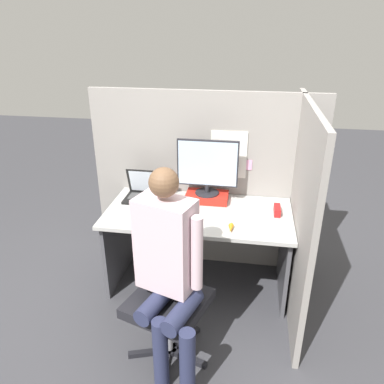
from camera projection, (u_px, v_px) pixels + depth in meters
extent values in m
plane|color=#3D3D42|center=(191.00, 313.00, 2.91)|extent=(12.00, 12.00, 0.00)
cube|color=gray|center=(205.00, 183.00, 3.27)|extent=(1.96, 0.04, 1.58)
cube|color=white|center=(229.00, 155.00, 3.10)|extent=(0.30, 0.01, 0.40)
cube|color=#F4EA66|center=(217.00, 167.00, 3.16)|extent=(0.08, 0.01, 0.08)
cube|color=#EA9EC6|center=(247.00, 165.00, 3.11)|extent=(0.09, 0.01, 0.09)
cube|color=gray|center=(299.00, 213.00, 2.74)|extent=(0.04, 1.38, 1.58)
cube|color=#B7B7B2|center=(198.00, 213.00, 2.96)|extent=(1.46, 0.73, 0.03)
cube|color=#4C4C51|center=(118.00, 244.00, 3.20)|extent=(0.03, 0.62, 0.67)
cube|color=#4C4C51|center=(284.00, 259.00, 3.00)|extent=(0.03, 0.62, 0.67)
cube|color=red|center=(207.00, 197.00, 3.12)|extent=(0.35, 0.21, 0.07)
cylinder|color=#232328|center=(207.00, 193.00, 3.10)|extent=(0.20, 0.20, 0.01)
cylinder|color=#232328|center=(207.00, 188.00, 3.09)|extent=(0.04, 0.04, 0.07)
cube|color=#232328|center=(208.00, 163.00, 3.00)|extent=(0.50, 0.02, 0.39)
cube|color=silver|center=(207.00, 164.00, 2.99)|extent=(0.47, 0.00, 0.36)
cube|color=black|center=(146.00, 199.00, 3.14)|extent=(0.35, 0.23, 0.02)
cube|color=#424242|center=(146.00, 197.00, 3.15)|extent=(0.30, 0.13, 0.00)
cube|color=black|center=(148.00, 181.00, 3.17)|extent=(0.35, 0.07, 0.23)
cube|color=silver|center=(148.00, 182.00, 3.16)|extent=(0.31, 0.06, 0.20)
ellipsoid|color=gray|center=(171.00, 216.00, 2.85)|extent=(0.06, 0.05, 0.03)
cube|color=#A31919|center=(277.00, 210.00, 2.91)|extent=(0.05, 0.14, 0.06)
cone|color=orange|center=(231.00, 229.00, 2.67)|extent=(0.04, 0.09, 0.04)
cylinder|color=green|center=(231.00, 225.00, 2.72)|extent=(0.02, 0.02, 0.02)
cylinder|color=black|center=(170.00, 350.00, 2.56)|extent=(0.10, 0.10, 0.04)
cube|color=black|center=(188.00, 358.00, 2.50)|extent=(0.28, 0.12, 0.04)
cube|color=black|center=(184.00, 339.00, 2.65)|extent=(0.19, 0.25, 0.04)
cube|color=black|center=(162.00, 336.00, 2.68)|extent=(0.19, 0.25, 0.04)
cube|color=black|center=(149.00, 353.00, 2.54)|extent=(0.28, 0.12, 0.04)
cube|color=black|center=(165.00, 367.00, 2.44)|extent=(0.04, 0.28, 0.04)
cylinder|color=gray|center=(169.00, 328.00, 2.48)|extent=(0.05, 0.05, 0.36)
cube|color=black|center=(168.00, 303.00, 2.39)|extent=(0.58, 0.58, 0.07)
cube|color=black|center=(163.00, 241.00, 2.50)|extent=(0.43, 0.18, 0.53)
cylinder|color=#282D4C|center=(157.00, 301.00, 2.27)|extent=(0.21, 0.36, 0.11)
cylinder|color=#282D4C|center=(161.00, 355.00, 2.23)|extent=(0.09, 0.09, 0.52)
cylinder|color=#282D4C|center=(183.00, 311.00, 2.20)|extent=(0.21, 0.36, 0.11)
cylinder|color=#282D4C|center=(187.00, 367.00, 2.15)|extent=(0.09, 0.09, 0.52)
cube|color=silver|center=(166.00, 245.00, 2.21)|extent=(0.39, 0.30, 0.59)
sphere|color=brown|center=(164.00, 183.00, 2.05)|extent=(0.17, 0.17, 0.17)
cylinder|color=silver|center=(137.00, 236.00, 2.30)|extent=(0.07, 0.07, 0.47)
cylinder|color=silver|center=(197.00, 254.00, 2.12)|extent=(0.07, 0.07, 0.47)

